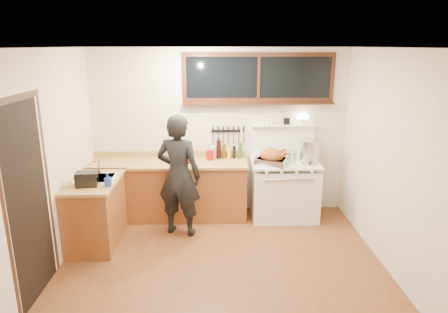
{
  "coord_description": "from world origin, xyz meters",
  "views": [
    {
      "loc": [
        -0.08,
        -4.42,
        2.63
      ],
      "look_at": [
        0.05,
        0.85,
        1.15
      ],
      "focal_mm": 32.0,
      "sensor_mm": 36.0,
      "label": 1
    }
  ],
  "objects_px": {
    "man": "(179,176)",
    "cutting_board": "(183,161)",
    "vintage_stove": "(284,189)",
    "roast_turkey": "(272,158)"
  },
  "relations": [
    {
      "from": "vintage_stove",
      "to": "cutting_board",
      "type": "relative_size",
      "value": 3.1
    },
    {
      "from": "vintage_stove",
      "to": "roast_turkey",
      "type": "bearing_deg",
      "value": -149.43
    },
    {
      "from": "vintage_stove",
      "to": "man",
      "type": "xyz_separation_m",
      "value": [
        -1.58,
        -0.54,
        0.4
      ]
    },
    {
      "from": "cutting_board",
      "to": "roast_turkey",
      "type": "xyz_separation_m",
      "value": [
        1.32,
        -0.03,
        0.05
      ]
    },
    {
      "from": "vintage_stove",
      "to": "roast_turkey",
      "type": "height_order",
      "value": "vintage_stove"
    },
    {
      "from": "man",
      "to": "cutting_board",
      "type": "distance_m",
      "value": 0.45
    },
    {
      "from": "man",
      "to": "roast_turkey",
      "type": "height_order",
      "value": "man"
    },
    {
      "from": "cutting_board",
      "to": "roast_turkey",
      "type": "relative_size",
      "value": 0.92
    },
    {
      "from": "cutting_board",
      "to": "man",
      "type": "bearing_deg",
      "value": -94.42
    },
    {
      "from": "man",
      "to": "roast_turkey",
      "type": "bearing_deg",
      "value": 16.57
    }
  ]
}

